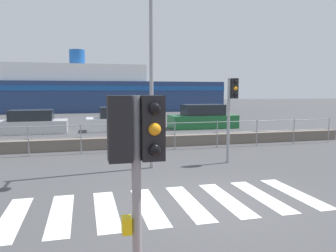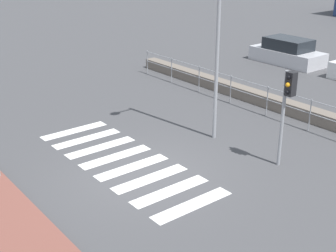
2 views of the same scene
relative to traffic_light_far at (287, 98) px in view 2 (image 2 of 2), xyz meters
The scene contains 8 objects.
ground_plane 4.61m from the traffic_light_far, 121.30° to the right, with size 160.00×160.00×0.00m, color #424244.
sidewalk_brick 8.16m from the traffic_light_far, 105.64° to the right, with size 24.00×1.80×0.12m.
crosswalk 5.14m from the traffic_light_far, 131.69° to the right, with size 6.75×2.40×0.01m.
seawall 4.76m from the traffic_light_far, 119.12° to the left, with size 19.17×0.55×0.48m.
harbor_fence 3.88m from the traffic_light_far, 125.84° to the left, with size 17.29×0.04×1.17m.
traffic_light_far is the anchor object (origin of this frame).
streetlamp 3.51m from the traffic_light_far, behind, with size 0.32×1.07×6.97m.
parked_car_silver 12.88m from the traffic_light_far, 127.61° to the left, with size 3.94×1.78×1.36m.
Camera 2 is at (9.80, -6.84, 6.25)m, focal length 50.00 mm.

